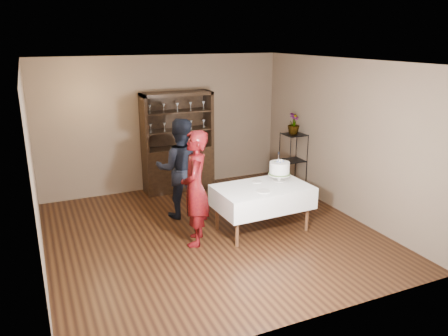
{
  "coord_description": "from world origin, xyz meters",
  "views": [
    {
      "loc": [
        -2.44,
        -5.94,
        3.06
      ],
      "look_at": [
        0.27,
        0.1,
        1.04
      ],
      "focal_mm": 35.0,
      "sensor_mm": 36.0,
      "label": 1
    }
  ],
  "objects_px": {
    "woman": "(195,188)",
    "cake": "(279,169)",
    "china_hutch": "(178,158)",
    "cake_table": "(262,197)",
    "potted_plant": "(294,124)",
    "plant_etagere": "(293,160)",
    "man": "(180,169)"
  },
  "relations": [
    {
      "from": "woman",
      "to": "cake_table",
      "type": "bearing_deg",
      "value": 114.02
    },
    {
      "from": "china_hutch",
      "to": "potted_plant",
      "type": "xyz_separation_m",
      "value": [
        2.08,
        -1.02,
        0.73
      ]
    },
    {
      "from": "china_hutch",
      "to": "plant_etagere",
      "type": "relative_size",
      "value": 1.67
    },
    {
      "from": "cake_table",
      "to": "cake",
      "type": "distance_m",
      "value": 0.56
    },
    {
      "from": "plant_etagere",
      "to": "china_hutch",
      "type": "bearing_deg",
      "value": 153.17
    },
    {
      "from": "man",
      "to": "cake",
      "type": "distance_m",
      "value": 1.69
    },
    {
      "from": "woman",
      "to": "cake",
      "type": "height_order",
      "value": "woman"
    },
    {
      "from": "plant_etagere",
      "to": "man",
      "type": "bearing_deg",
      "value": -172.96
    },
    {
      "from": "potted_plant",
      "to": "man",
      "type": "bearing_deg",
      "value": -172.22
    },
    {
      "from": "woman",
      "to": "man",
      "type": "height_order",
      "value": "woman"
    },
    {
      "from": "plant_etagere",
      "to": "cake_table",
      "type": "xyz_separation_m",
      "value": [
        -1.47,
        -1.4,
        -0.08
      ]
    },
    {
      "from": "china_hutch",
      "to": "woman",
      "type": "xyz_separation_m",
      "value": [
        -0.53,
        -2.44,
        0.22
      ]
    },
    {
      "from": "woman",
      "to": "man",
      "type": "xyz_separation_m",
      "value": [
        0.13,
        1.08,
        -0.01
      ]
    },
    {
      "from": "plant_etagere",
      "to": "potted_plant",
      "type": "relative_size",
      "value": 2.91
    },
    {
      "from": "plant_etagere",
      "to": "woman",
      "type": "relative_size",
      "value": 0.68
    },
    {
      "from": "cake_table",
      "to": "man",
      "type": "xyz_separation_m",
      "value": [
        -1.01,
        1.09,
        0.3
      ]
    },
    {
      "from": "plant_etagere",
      "to": "cake",
      "type": "relative_size",
      "value": 2.37
    },
    {
      "from": "china_hutch",
      "to": "cake",
      "type": "distance_m",
      "value": 2.53
    },
    {
      "from": "china_hutch",
      "to": "woman",
      "type": "bearing_deg",
      "value": -102.34
    },
    {
      "from": "cake",
      "to": "potted_plant",
      "type": "xyz_separation_m",
      "value": [
        1.08,
        1.29,
        0.44
      ]
    },
    {
      "from": "potted_plant",
      "to": "cake_table",
      "type": "bearing_deg",
      "value": -135.78
    },
    {
      "from": "cake_table",
      "to": "woman",
      "type": "height_order",
      "value": "woman"
    },
    {
      "from": "cake",
      "to": "potted_plant",
      "type": "height_order",
      "value": "potted_plant"
    },
    {
      "from": "woman",
      "to": "cake",
      "type": "relative_size",
      "value": 3.47
    },
    {
      "from": "plant_etagere",
      "to": "cake",
      "type": "xyz_separation_m",
      "value": [
        -1.08,
        -1.26,
        0.3
      ]
    },
    {
      "from": "man",
      "to": "woman",
      "type": "bearing_deg",
      "value": 100.44
    },
    {
      "from": "china_hutch",
      "to": "cake_table",
      "type": "xyz_separation_m",
      "value": [
        0.61,
        -2.45,
        -0.09
      ]
    },
    {
      "from": "woman",
      "to": "man",
      "type": "bearing_deg",
      "value": -162.43
    },
    {
      "from": "plant_etagere",
      "to": "cake_table",
      "type": "height_order",
      "value": "plant_etagere"
    },
    {
      "from": "china_hutch",
      "to": "cake",
      "type": "bearing_deg",
      "value": -66.64
    },
    {
      "from": "china_hutch",
      "to": "cake_table",
      "type": "bearing_deg",
      "value": -76.03
    },
    {
      "from": "cake_table",
      "to": "potted_plant",
      "type": "xyz_separation_m",
      "value": [
        1.47,
        1.43,
        0.82
      ]
    }
  ]
}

